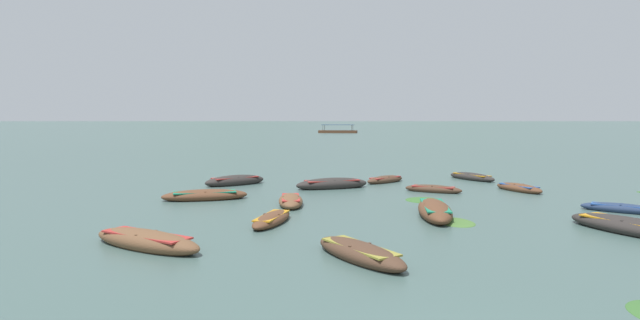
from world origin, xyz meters
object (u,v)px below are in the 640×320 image
(rowboat_6, at_px, (630,227))
(rowboat_8, at_px, (435,211))
(ferry_0, at_px, (338,131))
(rowboat_4, at_px, (519,188))
(rowboat_2, at_px, (235,181))
(rowboat_5, at_px, (291,201))
(rowboat_10, at_px, (360,253))
(rowboat_12, at_px, (433,189))
(rowboat_1, at_px, (385,180))
(rowboat_3, at_px, (332,184))
(rowboat_9, at_px, (205,196))
(rowboat_11, at_px, (146,241))
(rowboat_13, at_px, (472,177))
(rowboat_0, at_px, (272,219))
(rowboat_7, at_px, (621,209))

(rowboat_6, xyz_separation_m, rowboat_8, (-5.76, 3.28, 0.02))
(ferry_0, bearing_deg, rowboat_4, -90.50)
(rowboat_2, relative_size, rowboat_8, 0.82)
(rowboat_5, bearing_deg, rowboat_6, -28.82)
(rowboat_2, bearing_deg, rowboat_10, -72.54)
(rowboat_8, xyz_separation_m, rowboat_12, (1.81, 6.63, -0.07))
(rowboat_1, relative_size, rowboat_3, 0.68)
(rowboat_12, bearing_deg, rowboat_1, 112.51)
(rowboat_9, height_order, rowboat_12, rowboat_9)
(rowboat_4, distance_m, rowboat_11, 19.93)
(rowboat_9, height_order, rowboat_11, rowboat_11)
(rowboat_6, relative_size, ferry_0, 0.41)
(rowboat_10, height_order, rowboat_13, rowboat_10)
(rowboat_8, relative_size, rowboat_10, 1.25)
(rowboat_3, distance_m, rowboat_6, 14.86)
(rowboat_4, distance_m, rowboat_5, 12.75)
(rowboat_0, bearing_deg, rowboat_5, 80.21)
(rowboat_6, bearing_deg, rowboat_5, 151.18)
(rowboat_3, relative_size, rowboat_12, 1.44)
(rowboat_3, bearing_deg, rowboat_4, -9.51)
(rowboat_0, relative_size, rowboat_10, 0.90)
(rowboat_1, height_order, rowboat_10, rowboat_10)
(rowboat_5, height_order, rowboat_7, rowboat_5)
(rowboat_10, bearing_deg, rowboat_9, 118.90)
(rowboat_2, height_order, rowboat_10, rowboat_2)
(rowboat_8, bearing_deg, rowboat_4, 46.17)
(rowboat_12, distance_m, ferry_0, 116.77)
(rowboat_0, height_order, rowboat_3, rowboat_3)
(rowboat_0, relative_size, rowboat_5, 1.03)
(rowboat_2, xyz_separation_m, rowboat_9, (-0.84, -5.51, -0.03))
(rowboat_12, bearing_deg, rowboat_3, 161.00)
(rowboat_0, relative_size, ferry_0, 0.30)
(rowboat_3, bearing_deg, rowboat_13, 20.97)
(rowboat_1, xyz_separation_m, rowboat_2, (-8.99, -0.61, 0.06))
(rowboat_0, height_order, rowboat_9, rowboat_9)
(rowboat_4, height_order, rowboat_11, rowboat_11)
(rowboat_5, height_order, rowboat_12, rowboat_5)
(rowboat_10, bearing_deg, rowboat_5, 101.73)
(rowboat_2, xyz_separation_m, rowboat_12, (10.76, -3.65, -0.07))
(rowboat_3, xyz_separation_m, rowboat_4, (9.89, -1.66, -0.07))
(rowboat_1, relative_size, rowboat_13, 0.79)
(rowboat_0, xyz_separation_m, rowboat_5, (0.70, 4.05, 0.03))
(rowboat_3, xyz_separation_m, rowboat_6, (9.16, -11.70, -0.03))
(rowboat_11, bearing_deg, rowboat_4, 34.09)
(rowboat_1, distance_m, rowboat_7, 13.10)
(rowboat_9, height_order, ferry_0, ferry_0)
(rowboat_3, distance_m, rowboat_4, 10.03)
(rowboat_12, bearing_deg, rowboat_7, -45.18)
(rowboat_3, relative_size, rowboat_9, 1.03)
(rowboat_12, bearing_deg, rowboat_11, -136.96)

